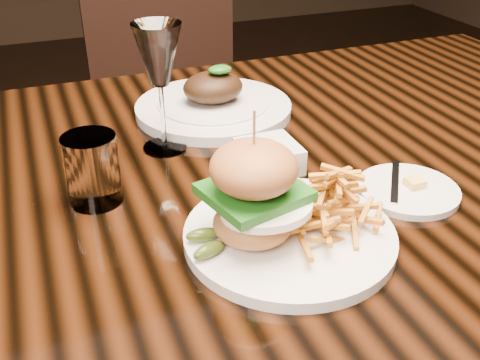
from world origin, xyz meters
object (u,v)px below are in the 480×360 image
object	(u,v)px
wine_glass	(158,59)
burger_plate	(290,207)
dining_table	(240,204)
chair_far	(171,87)
far_dish	(213,104)

from	to	relation	value
wine_glass	burger_plate	bearing A→B (deg)	-75.56
dining_table	chair_far	xyz separation A→B (m)	(0.12, 0.89, -0.13)
dining_table	wine_glass	world-z (taller)	wine_glass
wine_glass	chair_far	size ratio (longest dim) A/B	0.21
dining_table	chair_far	bearing A→B (deg)	82.43
dining_table	wine_glass	xyz separation A→B (m)	(-0.10, 0.09, 0.22)
chair_far	dining_table	bearing A→B (deg)	-94.73
chair_far	wine_glass	bearing A→B (deg)	-102.05
dining_table	burger_plate	distance (m)	0.24
far_dish	chair_far	xyz separation A→B (m)	(0.10, 0.70, -0.23)
wine_glass	chair_far	world-z (taller)	same
dining_table	far_dish	xyz separation A→B (m)	(0.02, 0.19, 0.09)
far_dish	wine_glass	bearing A→B (deg)	-138.05
burger_plate	far_dish	world-z (taller)	burger_plate
dining_table	wine_glass	bearing A→B (deg)	137.53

